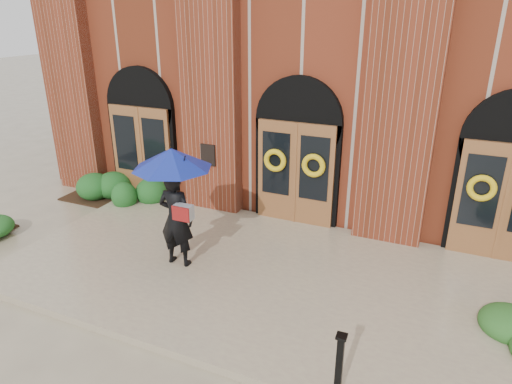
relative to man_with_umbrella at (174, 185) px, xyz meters
The scene contains 6 objects.
ground 2.41m from the man_with_umbrella, ahead, with size 90.00×90.00×0.00m, color tan.
landing 2.37m from the man_with_umbrella, 12.68° to the left, with size 10.00×5.30×0.15m, color tan.
church_building 9.24m from the man_with_umbrella, 80.53° to the left, with size 16.20×12.53×7.00m.
man_with_umbrella is the anchor object (origin of this frame).
metal_post 4.62m from the man_with_umbrella, 28.94° to the right, with size 0.15×0.15×1.04m.
hedge_wall_left 4.66m from the man_with_umbrella, 147.21° to the left, with size 2.78×1.11×0.71m, color #1A4F1B.
Camera 1 is at (3.33, -7.11, 5.05)m, focal length 32.00 mm.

